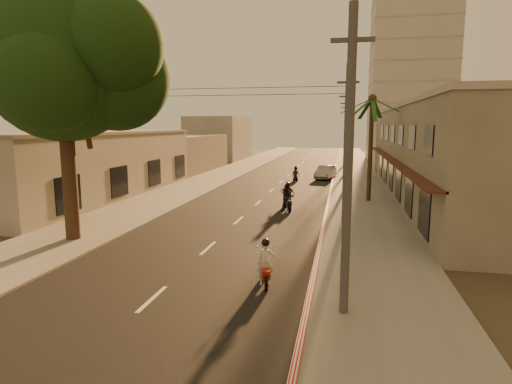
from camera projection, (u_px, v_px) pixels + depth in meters
ground at (193, 262)px, 18.00m from camera, size 160.00×160.00×0.00m
road at (271, 191)px, 37.35m from camera, size 10.00×140.00×0.02m
sidewalk_right at (359, 193)px, 35.87m from camera, size 5.00×140.00×0.12m
sidewalk_left at (190, 188)px, 38.82m from camera, size 5.00×140.00×0.12m
curb_stripe at (328, 202)px, 31.50m from camera, size 0.20×60.00×0.20m
shophouse_row at (450, 153)px, 32.11m from camera, size 8.80×34.20×7.30m
left_building at (85, 164)px, 33.90m from camera, size 8.20×24.20×5.20m
distant_tower at (410, 71)px, 66.88m from camera, size 12.10×12.10×28.00m
broadleaf_tree at (71, 65)px, 20.06m from camera, size 9.60×8.70×12.10m
palm_tree at (372, 105)px, 30.80m from camera, size 5.00×5.00×8.20m
utility_poles at (346, 115)px, 35.12m from camera, size 1.20×48.26×9.00m
filler_right at (403, 145)px, 58.33m from camera, size 8.00×14.00×6.00m
filler_left_near at (179, 153)px, 53.32m from camera, size 8.00×14.00×4.40m
filler_left_far at (220, 138)px, 70.54m from camera, size 8.00×14.00×7.00m
scooter_red at (265, 264)px, 15.28m from camera, size 0.84×1.74×1.73m
scooter_mid_a at (288, 198)px, 28.56m from camera, size 1.34×1.86×1.92m
scooter_mid_b at (288, 194)px, 30.69m from camera, size 1.00×1.71×1.68m
scooter_far_a at (296, 175)px, 43.22m from camera, size 0.99×1.60×1.60m
parked_car at (326, 172)px, 45.50m from camera, size 3.04×4.88×1.43m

